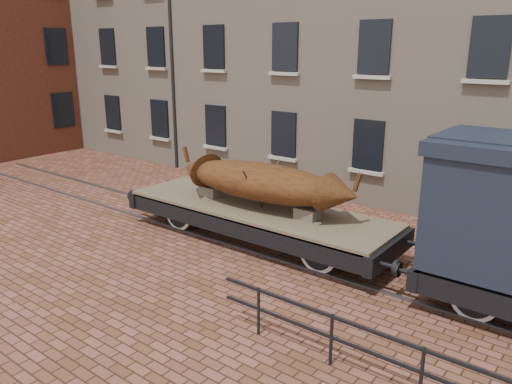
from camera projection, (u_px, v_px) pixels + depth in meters
The scene contains 5 objects.
ground at pixel (256, 241), 14.43m from camera, with size 90.00×90.00×0.00m, color #583220.
warehouse_cream at pixel (487, 1), 18.28m from camera, with size 40.00×10.19×14.00m.
rail_track at pixel (256, 240), 14.42m from camera, with size 30.00×1.52×0.06m.
flatcar_wagon at pixel (257, 213), 14.18m from camera, with size 9.09×2.47×1.37m.
iron_boat at pixel (262, 182), 13.80m from camera, with size 5.83×1.81×1.43m.
Camera 1 is at (8.23, -10.63, 5.43)m, focal length 35.00 mm.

